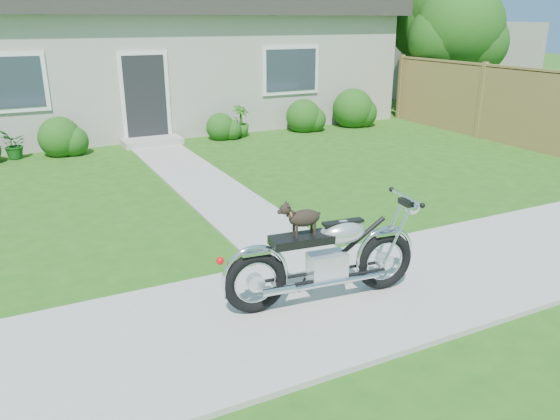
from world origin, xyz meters
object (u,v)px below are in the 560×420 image
object	(u,v)px
potted_plant_right	(240,121)
tree_far	(448,13)
potted_plant_left	(14,145)
motorcycle_with_dog	(327,256)
fence	(481,101)
tree_near	(464,32)
house	(168,46)

from	to	relation	value
potted_plant_right	tree_far	bearing A→B (deg)	6.54
potted_plant_left	motorcycle_with_dog	xyz separation A→B (m)	(2.74, -8.57, 0.22)
tree_far	fence	bearing A→B (deg)	-118.56
fence	tree_near	size ratio (longest dim) A/B	1.67
motorcycle_with_dog	tree_near	bearing A→B (deg)	46.60
fence	motorcycle_with_dog	size ratio (longest dim) A/B	2.98
tree_near	potted_plant_right	distance (m)	7.33
fence	tree_near	bearing A→B (deg)	57.73
tree_near	tree_far	distance (m)	1.46
motorcycle_with_dog	tree_far	bearing A→B (deg)	49.31
tree_near	motorcycle_with_dog	size ratio (longest dim) A/B	1.79
house	tree_near	xyz separation A→B (m)	(7.81, -3.85, 0.38)
fence	potted_plant_right	xyz separation A→B (m)	(-5.49, 2.80, -0.53)
tree_far	motorcycle_with_dog	bearing A→B (deg)	-136.93
fence	motorcycle_with_dog	world-z (taller)	fence
fence	tree_far	world-z (taller)	tree_far
fence	tree_far	distance (m)	4.68
motorcycle_with_dog	potted_plant_right	bearing A→B (deg)	79.39
potted_plant_left	potted_plant_right	xyz separation A→B (m)	(5.34, 0.00, 0.09)
tree_near	potted_plant_left	bearing A→B (deg)	178.11
house	fence	size ratio (longest dim) A/B	1.90
house	tree_far	world-z (taller)	tree_far
house	fence	distance (m)	8.96
fence	tree_far	xyz separation A→B (m)	(1.99, 3.66, 2.14)
house	tree_near	size ratio (longest dim) A/B	3.18
house	potted_plant_right	size ratio (longest dim) A/B	15.42
house	tree_far	xyz separation A→B (m)	(8.29, -2.59, 0.92)
tree_near	tree_far	bearing A→B (deg)	69.22
tree_near	potted_plant_right	bearing A→B (deg)	176.67
house	potted_plant_right	bearing A→B (deg)	-76.81
fence	house	bearing A→B (deg)	135.26
tree_far	potted_plant_left	size ratio (longest dim) A/B	7.42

